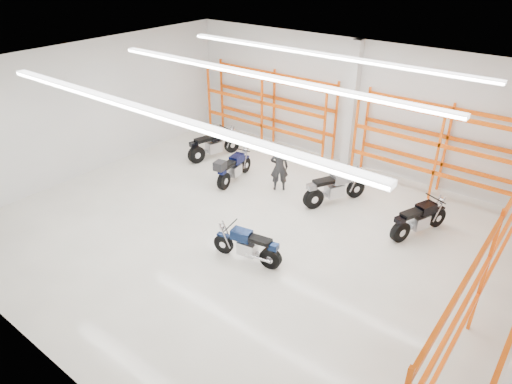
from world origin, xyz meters
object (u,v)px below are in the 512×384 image
Objects in this scene: motorcycle_back_d at (418,220)px; motorcycle_main at (250,247)px; motorcycle_back_b at (232,169)px; structural_column at (351,106)px; motorcycle_back_c at (332,189)px; standing_man at (279,167)px; motorcycle_back_a at (212,146)px.

motorcycle_main is at bearing -127.43° from motorcycle_back_d.
structural_column reaches higher than motorcycle_back_b.
structural_column is (-1.06, 2.92, 1.74)m from motorcycle_back_c.
motorcycle_back_b is 1.29× the size of standing_man.
standing_man is at bearing 114.57° from motorcycle_main.
motorcycle_back_c is (5.33, -0.20, -0.00)m from motorcycle_back_a.
motorcycle_main is 0.88× the size of motorcycle_back_a.
motorcycle_back_a is 8.10m from motorcycle_back_d.
motorcycle_back_b is 1.06× the size of motorcycle_back_d.
motorcycle_back_b is at bearing -121.94° from structural_column.
standing_man reaches higher than motorcycle_back_c.
motorcycle_main is at bearing -82.73° from structural_column.
motorcycle_main is 4.47m from motorcycle_back_b.
motorcycle_back_b is at bearing -29.11° from motorcycle_back_a.
standing_man is (3.47, -0.48, 0.29)m from motorcycle_back_a.
standing_man reaches higher than motorcycle_back_b.
motorcycle_back_b is at bearing -172.85° from motorcycle_back_d.
motorcycle_back_d is at bearing -38.20° from structural_column.
motorcycle_back_d is (2.77, -0.09, -0.03)m from motorcycle_back_c.
standing_man reaches higher than motorcycle_back_a.
motorcycle_back_b reaches higher than motorcycle_main.
structural_column is (-3.82, 3.01, 1.77)m from motorcycle_back_d.
motorcycle_back_a is (-5.15, 4.14, 0.07)m from motorcycle_main.
motorcycle_main is 0.98× the size of motorcycle_back_d.
motorcycle_back_b is at bearing -165.81° from motorcycle_back_c.
motorcycle_back_b is (1.91, -1.06, -0.00)m from motorcycle_back_a.
motorcycle_back_c is 1.90m from standing_man.
standing_man is (1.56, 0.59, 0.30)m from motorcycle_back_b.
standing_man is at bearing -177.66° from motorcycle_back_d.
motorcycle_back_a is 0.49× the size of structural_column.
structural_column is (-0.88, 6.86, 1.80)m from motorcycle_main.
motorcycle_back_d is at bearing 52.57° from motorcycle_main.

